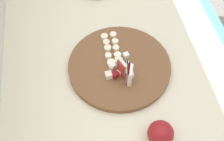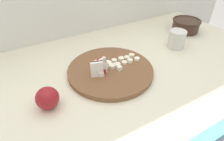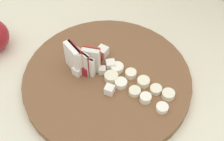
{
  "view_description": "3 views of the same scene",
  "coord_description": "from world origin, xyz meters",
  "px_view_note": "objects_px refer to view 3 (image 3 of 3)",
  "views": [
    {
      "loc": [
        -0.56,
        0.14,
        1.66
      ],
      "look_at": [
        -0.05,
        0.05,
        0.9
      ],
      "focal_mm": 44.48,
      "sensor_mm": 36.0,
      "label": 1
    },
    {
      "loc": [
        -0.33,
        -0.55,
        1.35
      ],
      "look_at": [
        -0.02,
        -0.01,
        0.9
      ],
      "focal_mm": 30.64,
      "sensor_mm": 36.0,
      "label": 2
    },
    {
      "loc": [
        0.23,
        -0.32,
        1.42
      ],
      "look_at": [
        0.0,
        0.0,
        0.94
      ],
      "focal_mm": 51.89,
      "sensor_mm": 36.0,
      "label": 3
    }
  ],
  "objects_px": {
    "apple_dice_pile": "(97,65)",
    "apple_wedge_fan": "(80,60)",
    "banana_slice_rows": "(136,85)",
    "cutting_board": "(107,80)"
  },
  "relations": [
    {
      "from": "cutting_board",
      "to": "apple_wedge_fan",
      "type": "height_order",
      "value": "apple_wedge_fan"
    },
    {
      "from": "cutting_board",
      "to": "apple_dice_pile",
      "type": "height_order",
      "value": "apple_dice_pile"
    },
    {
      "from": "cutting_board",
      "to": "banana_slice_rows",
      "type": "xyz_separation_m",
      "value": [
        0.06,
        0.02,
        0.02
      ]
    },
    {
      "from": "apple_dice_pile",
      "to": "apple_wedge_fan",
      "type": "bearing_deg",
      "value": -137.88
    },
    {
      "from": "apple_wedge_fan",
      "to": "banana_slice_rows",
      "type": "xyz_separation_m",
      "value": [
        0.12,
        0.03,
        -0.02
      ]
    },
    {
      "from": "cutting_board",
      "to": "apple_dice_pile",
      "type": "bearing_deg",
      "value": 164.75
    },
    {
      "from": "cutting_board",
      "to": "banana_slice_rows",
      "type": "relative_size",
      "value": 2.32
    },
    {
      "from": "cutting_board",
      "to": "banana_slice_rows",
      "type": "bearing_deg",
      "value": 13.65
    },
    {
      "from": "banana_slice_rows",
      "to": "apple_wedge_fan",
      "type": "bearing_deg",
      "value": -166.5
    },
    {
      "from": "apple_dice_pile",
      "to": "banana_slice_rows",
      "type": "bearing_deg",
      "value": 3.73
    }
  ]
}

